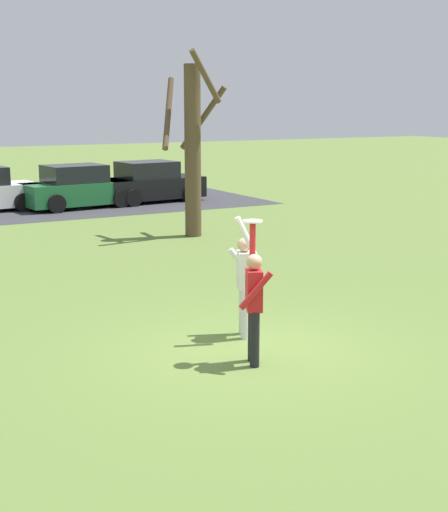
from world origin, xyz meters
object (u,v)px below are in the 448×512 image
Objects in this scene: person_catcher at (254,299)px; person_defender at (244,278)px; bare_tree_tall at (192,145)px; parked_car_black at (150,183)px; frisbee_disc at (253,221)px; parked_car_green at (78,188)px.

person_catcher is 1.02× the size of person_defender.
parked_car_black is at bearing 75.35° from bare_tree_tall.
parked_car_black is 8.25m from bare_tree_tall.
person_defender is 9.78m from bare_tree_tall.
parked_car_black is at bearing 71.04° from frisbee_disc.
bare_tree_tall reaches higher than parked_car_green.
bare_tree_tall is at bearing -110.38° from parked_car_black.
parked_car_green is 1.00× the size of parked_car_black.
person_catcher is 11.10m from bare_tree_tall.
person_defender is at bearing -104.73° from parked_car_green.
frisbee_disc is (-0.46, -1.01, 1.11)m from person_defender.
person_defender reaches higher than parked_car_green.
person_catcher is 18.97m from parked_car_black.
bare_tree_tall is (3.60, 8.95, 1.64)m from person_defender.
person_catcher is 1.13m from frisbee_disc.
frisbee_disc is 0.07× the size of parked_car_green.
parked_car_green is at bearing 97.53° from bare_tree_tall.
person_defender is at bearing -114.33° from parked_car_black.
person_catcher is at bearing 0.00° from person_defender.
bare_tree_tall is at bearing -177.24° from person_defender.
frisbee_disc reaches higher than parked_car_green.
parked_car_green is (3.16, 17.66, -0.25)m from person_catcher.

